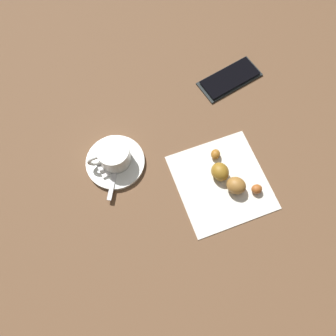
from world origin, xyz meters
The scene contains 8 objects.
ground_plane centered at (0.00, 0.00, 0.00)m, with size 1.80×1.80×0.00m, color brown.
saucer centered at (0.10, -0.02, 0.01)m, with size 0.13×0.13×0.01m, color white.
espresso_cup centered at (0.10, -0.03, 0.03)m, with size 0.09×0.07×0.05m.
teaspoon centered at (0.10, -0.03, 0.01)m, with size 0.05×0.14×0.01m.
sugar_packet centered at (0.13, -0.02, 0.01)m, with size 0.07×0.02×0.01m, color white.
napkin centered at (-0.12, 0.05, 0.00)m, with size 0.19×0.19×0.00m, color silver.
croissant centered at (-0.13, 0.05, 0.02)m, with size 0.10×0.12×0.03m.
cell_phone centered at (-0.19, -0.20, 0.00)m, with size 0.17×0.12×0.01m.
Camera 1 is at (0.03, 0.28, 0.68)m, focal length 36.51 mm.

